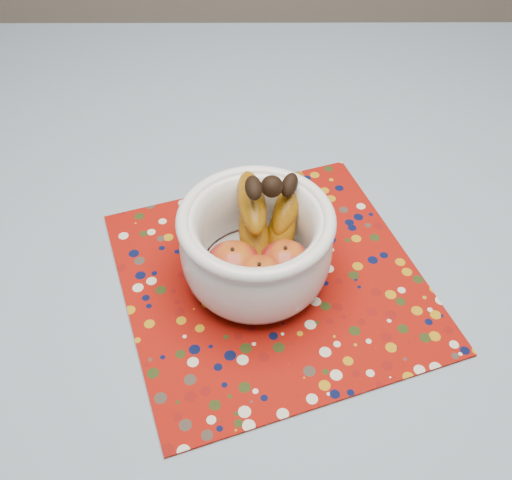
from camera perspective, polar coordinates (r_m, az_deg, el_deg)
table at (r=1.01m, az=2.17°, el=-1.90°), size 1.20×1.20×0.75m
tablecloth at (r=0.95m, az=2.30°, el=1.36°), size 1.32×1.32×0.01m
placemat at (r=0.86m, az=1.51°, el=-3.77°), size 0.53×0.53×0.00m
fruit_bowl at (r=0.81m, az=0.45°, el=-0.08°), size 0.21×0.22×0.17m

